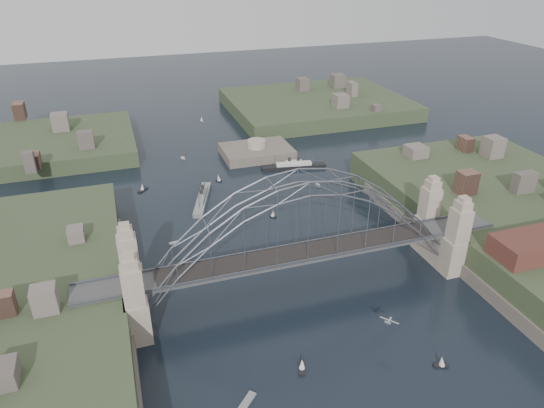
{
  "coord_description": "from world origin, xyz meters",
  "views": [
    {
      "loc": [
        -30.43,
        -73.79,
        60.41
      ],
      "look_at": [
        0.0,
        18.0,
        10.0
      ],
      "focal_mm": 32.64,
      "sensor_mm": 36.0,
      "label": 1
    }
  ],
  "objects_px": {
    "wharf_shed": "(543,244)",
    "naval_cruiser_near": "(202,198)",
    "fort_island": "(257,157)",
    "naval_cruiser_far": "(128,143)",
    "bridge": "(302,235)",
    "ocean_liner": "(294,166)"
  },
  "relations": [
    {
      "from": "fort_island",
      "to": "naval_cruiser_near",
      "type": "distance_m",
      "value": 35.16
    },
    {
      "from": "wharf_shed",
      "to": "naval_cruiser_near",
      "type": "distance_m",
      "value": 80.2
    },
    {
      "from": "bridge",
      "to": "wharf_shed",
      "type": "xyz_separation_m",
      "value": [
        44.0,
        -14.0,
        -2.32
      ]
    },
    {
      "from": "wharf_shed",
      "to": "ocean_liner",
      "type": "relative_size",
      "value": 1.0
    },
    {
      "from": "bridge",
      "to": "wharf_shed",
      "type": "distance_m",
      "value": 46.23
    },
    {
      "from": "naval_cruiser_near",
      "to": "ocean_liner",
      "type": "height_order",
      "value": "naval_cruiser_near"
    },
    {
      "from": "fort_island",
      "to": "naval_cruiser_near",
      "type": "bearing_deg",
      "value": -131.14
    },
    {
      "from": "naval_cruiser_far",
      "to": "ocean_liner",
      "type": "distance_m",
      "value": 59.27
    },
    {
      "from": "fort_island",
      "to": "naval_cruiser_far",
      "type": "xyz_separation_m",
      "value": [
        -39.22,
        22.65,
        1.26
      ]
    },
    {
      "from": "fort_island",
      "to": "ocean_liner",
      "type": "relative_size",
      "value": 1.11
    },
    {
      "from": "naval_cruiser_far",
      "to": "naval_cruiser_near",
      "type": "bearing_deg",
      "value": -71.85
    },
    {
      "from": "naval_cruiser_far",
      "to": "fort_island",
      "type": "bearing_deg",
      "value": -30.01
    },
    {
      "from": "naval_cruiser_near",
      "to": "bridge",
      "type": "bearing_deg",
      "value": -75.67
    },
    {
      "from": "bridge",
      "to": "wharf_shed",
      "type": "height_order",
      "value": "bridge"
    },
    {
      "from": "naval_cruiser_far",
      "to": "wharf_shed",
      "type": "bearing_deg",
      "value": -56.27
    },
    {
      "from": "naval_cruiser_far",
      "to": "ocean_liner",
      "type": "bearing_deg",
      "value": -37.48
    },
    {
      "from": "fort_island",
      "to": "wharf_shed",
      "type": "relative_size",
      "value": 1.1
    },
    {
      "from": "bridge",
      "to": "ocean_liner",
      "type": "xyz_separation_m",
      "value": [
        19.81,
        56.59,
        -11.57
      ]
    },
    {
      "from": "bridge",
      "to": "fort_island",
      "type": "height_order",
      "value": "bridge"
    },
    {
      "from": "wharf_shed",
      "to": "naval_cruiser_near",
      "type": "xyz_separation_m",
      "value": [
        -55.12,
        57.54,
        -9.12
      ]
    },
    {
      "from": "wharf_shed",
      "to": "naval_cruiser_far",
      "type": "bearing_deg",
      "value": 123.73
    },
    {
      "from": "ocean_liner",
      "to": "bridge",
      "type": "bearing_deg",
      "value": -109.3
    }
  ]
}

